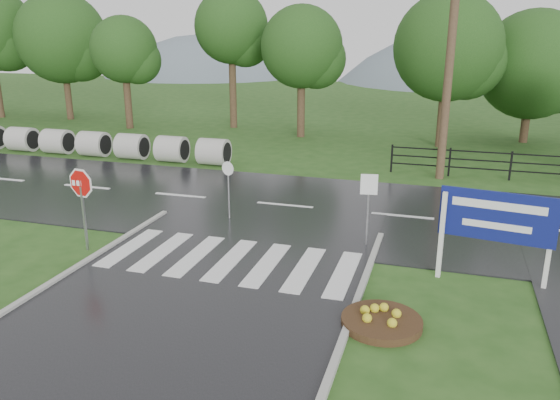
% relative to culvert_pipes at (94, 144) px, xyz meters
% --- Properties ---
extents(ground, '(120.00, 120.00, 0.00)m').
position_rel_culvert_pipes_xyz_m(ground, '(11.15, -15.00, -0.60)').
color(ground, '#264D19').
rests_on(ground, ground).
extents(main_road, '(90.00, 8.00, 0.04)m').
position_rel_culvert_pipes_xyz_m(main_road, '(11.15, -5.00, -0.60)').
color(main_road, black).
rests_on(main_road, ground).
extents(crosswalk, '(6.50, 2.80, 0.02)m').
position_rel_culvert_pipes_xyz_m(crosswalk, '(11.15, -10.00, -0.54)').
color(crosswalk, silver).
rests_on(crosswalk, ground).
extents(fence_west, '(9.58, 0.08, 1.20)m').
position_rel_culvert_pipes_xyz_m(fence_west, '(18.90, 1.00, 0.12)').
color(fence_west, black).
rests_on(fence_west, ground).
extents(hills, '(102.00, 48.00, 48.00)m').
position_rel_culvert_pipes_xyz_m(hills, '(14.64, 50.00, -16.14)').
color(hills, slate).
rests_on(hills, ground).
extents(treeline, '(83.20, 5.20, 10.00)m').
position_rel_culvert_pipes_xyz_m(treeline, '(12.15, 9.00, -0.60)').
color(treeline, '#193D13').
rests_on(treeline, ground).
extents(culvert_pipes, '(13.90, 1.20, 1.20)m').
position_rel_culvert_pipes_xyz_m(culvert_pipes, '(0.00, 0.00, 0.00)').
color(culvert_pipes, '#9E9B93').
rests_on(culvert_pipes, ground).
extents(stop_sign, '(1.08, 0.21, 2.46)m').
position_rel_culvert_pipes_xyz_m(stop_sign, '(7.05, -10.39, 1.13)').
color(stop_sign, '#939399').
rests_on(stop_sign, ground).
extents(estate_billboard, '(2.58, 0.46, 2.28)m').
position_rel_culvert_pipes_xyz_m(estate_billboard, '(17.57, -9.35, 0.97)').
color(estate_billboard, silver).
rests_on(estate_billboard, ground).
extents(flower_bed, '(1.66, 1.66, 0.33)m').
position_rel_culvert_pipes_xyz_m(flower_bed, '(15.33, -12.12, -0.48)').
color(flower_bed, '#332111').
rests_on(flower_bed, ground).
extents(reg_sign_small, '(0.46, 0.10, 2.10)m').
position_rel_culvert_pipes_xyz_m(reg_sign_small, '(14.39, -7.89, 0.89)').
color(reg_sign_small, '#939399').
rests_on(reg_sign_small, ground).
extents(reg_sign_round, '(0.43, 0.14, 1.91)m').
position_rel_culvert_pipes_xyz_m(reg_sign_round, '(9.83, -6.85, 0.64)').
color(reg_sign_round, '#939399').
rests_on(reg_sign_round, ground).
extents(utility_pole_east, '(1.71, 0.68, 9.96)m').
position_rel_culvert_pipes_xyz_m(utility_pole_east, '(16.17, 0.50, 4.46)').
color(utility_pole_east, '#473523').
rests_on(utility_pole_east, ground).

